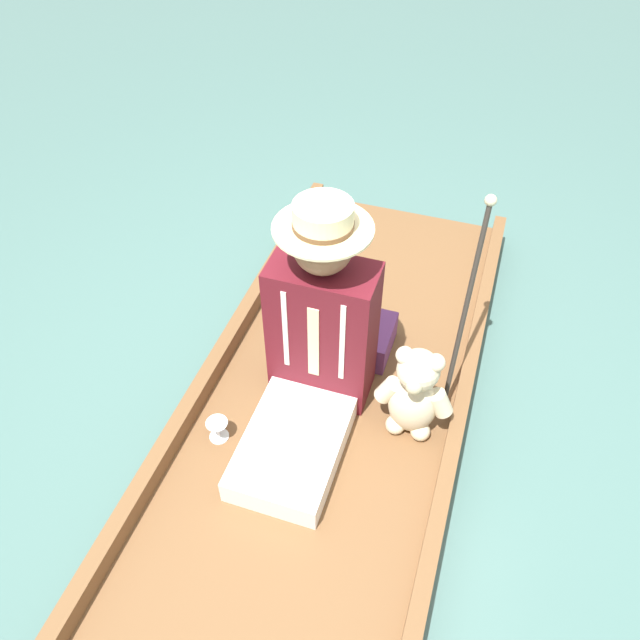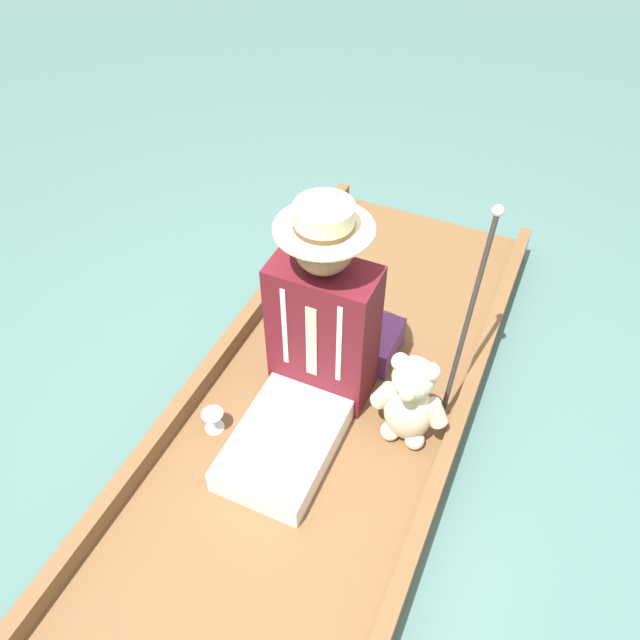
% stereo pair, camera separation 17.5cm
% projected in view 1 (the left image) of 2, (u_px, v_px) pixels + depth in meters
% --- Properties ---
extents(ground_plane, '(16.00, 16.00, 0.00)m').
position_uv_depth(ground_plane, '(327.00, 422.00, 2.69)').
color(ground_plane, '#476B66').
extents(punt_boat, '(1.12, 2.95, 0.19)m').
position_uv_depth(punt_boat, '(327.00, 414.00, 2.64)').
color(punt_boat, brown).
rests_on(punt_boat, ground_plane).
extents(seat_cushion, '(0.38, 0.27, 0.14)m').
position_uv_depth(seat_cushion, '(350.00, 334.00, 2.81)').
color(seat_cushion, '#6B3875').
rests_on(seat_cushion, punt_boat).
extents(seated_person, '(0.41, 0.82, 0.93)m').
position_uv_depth(seated_person, '(316.00, 343.00, 2.39)').
color(seated_person, white).
rests_on(seated_person, punt_boat).
extents(teddy_bear, '(0.31, 0.18, 0.45)m').
position_uv_depth(teddy_bear, '(414.00, 394.00, 2.39)').
color(teddy_bear, beige).
rests_on(teddy_bear, punt_boat).
extents(wine_glass, '(0.09, 0.09, 0.10)m').
position_uv_depth(wine_glass, '(217.00, 427.00, 2.46)').
color(wine_glass, silver).
rests_on(wine_glass, punt_boat).
extents(walking_cane, '(0.04, 0.32, 0.89)m').
position_uv_depth(walking_cane, '(469.00, 296.00, 2.34)').
color(walking_cane, '#2D2823').
rests_on(walking_cane, punt_boat).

